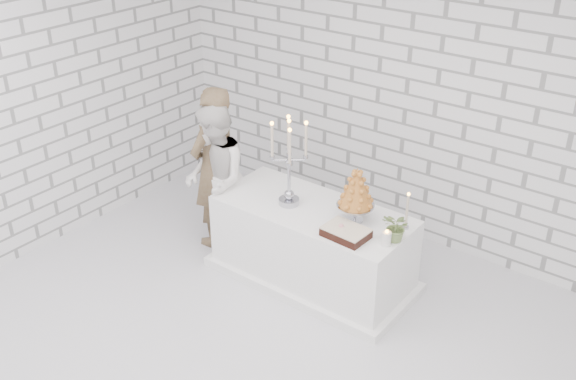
% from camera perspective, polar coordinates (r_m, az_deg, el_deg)
% --- Properties ---
extents(ground, '(6.00, 5.00, 0.01)m').
position_cam_1_polar(ground, '(5.40, -1.39, -15.41)').
color(ground, silver).
rests_on(ground, ground).
extents(wall_back, '(6.00, 0.01, 3.00)m').
position_cam_1_polar(wall_back, '(6.45, 12.48, 7.40)').
color(wall_back, white).
rests_on(wall_back, ground).
extents(wall_left, '(0.01, 5.00, 3.00)m').
position_cam_1_polar(wall_left, '(6.63, -22.48, 6.45)').
color(wall_left, white).
rests_on(wall_left, ground).
extents(cake_table, '(1.80, 0.80, 0.75)m').
position_cam_1_polar(cake_table, '(6.18, 2.09, -4.62)').
color(cake_table, white).
rests_on(cake_table, ground).
extents(groom, '(0.40, 0.60, 1.65)m').
position_cam_1_polar(groom, '(6.58, -6.25, 1.92)').
color(groom, brown).
rests_on(groom, ground).
extents(bride, '(0.93, 0.93, 1.52)m').
position_cam_1_polar(bride, '(6.49, -6.21, 0.93)').
color(bride, white).
rests_on(bride, ground).
extents(candelabra, '(0.37, 0.37, 0.82)m').
position_cam_1_polar(candelabra, '(5.86, 0.09, 2.33)').
color(candelabra, '#A1A2AC').
rests_on(candelabra, cake_table).
extents(croquembouche, '(0.37, 0.37, 0.51)m').
position_cam_1_polar(croquembouche, '(5.70, 5.81, -0.41)').
color(croquembouche, '#9E591C').
rests_on(croquembouche, cake_table).
extents(chocolate_cake, '(0.38, 0.28, 0.08)m').
position_cam_1_polar(chocolate_cake, '(5.57, 4.95, -3.62)').
color(chocolate_cake, black).
rests_on(chocolate_cake, cake_table).
extents(pillar_candle, '(0.10, 0.10, 0.12)m').
position_cam_1_polar(pillar_candle, '(5.50, 8.36, -4.12)').
color(pillar_candle, white).
rests_on(pillar_candle, cake_table).
extents(extra_taper, '(0.07, 0.07, 0.32)m').
position_cam_1_polar(extra_taper, '(5.70, 10.09, -1.85)').
color(extra_taper, beige).
rests_on(extra_taper, cake_table).
extents(flowers, '(0.28, 0.26, 0.26)m').
position_cam_1_polar(flowers, '(5.53, 9.26, -3.16)').
color(flowers, '#3F5E32').
rests_on(flowers, cake_table).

